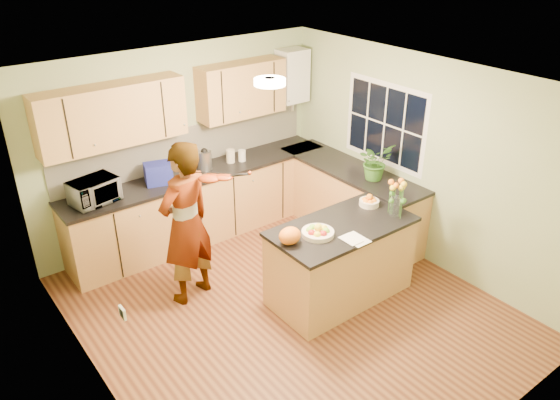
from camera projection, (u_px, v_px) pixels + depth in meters
floor at (288, 309)px, 5.98m from camera, size 4.50×4.50×0.00m
ceiling at (290, 84)px, 4.84m from camera, size 4.00×4.50×0.02m
wall_back at (181, 144)px, 7.00m from camera, size 4.00×0.02×2.50m
wall_front at (487, 328)px, 3.82m from camera, size 4.00×0.02×2.50m
wall_left at (91, 280)px, 4.33m from camera, size 0.02×4.50×2.50m
wall_right at (421, 161)px, 6.49m from camera, size 0.02×4.50×2.50m
back_counter at (203, 204)px, 7.20m from camera, size 3.64×0.62×0.94m
right_counter at (349, 200)px, 7.29m from camera, size 0.62×2.24×0.94m
splashback at (188, 146)px, 7.07m from camera, size 3.60×0.02×0.52m
upper_cabinets at (170, 104)px, 6.52m from camera, size 3.20×0.34×0.70m
boiler at (292, 76)px, 7.52m from camera, size 0.40×0.30×0.86m
window_right at (385, 124)px, 6.78m from camera, size 0.01×1.30×1.05m
light_switch at (122, 313)px, 3.89m from camera, size 0.02×0.09×0.09m
ceiling_lamp at (270, 82)px, 5.07m from camera, size 0.30×0.30×0.07m
peninsula_island at (340, 261)px, 6.00m from camera, size 1.59×0.82×0.91m
fruit_dish at (318, 231)px, 5.59m from camera, size 0.34×0.34×0.12m
orange_bowl at (369, 201)px, 6.18m from camera, size 0.23×0.23×0.13m
flower_vase at (397, 189)px, 5.85m from camera, size 0.26×0.26×0.49m
orange_bag at (290, 236)px, 5.43m from camera, size 0.25×0.22×0.18m
papers at (356, 239)px, 5.53m from camera, size 0.20×0.27×0.01m
violinist at (186, 224)px, 5.79m from camera, size 0.77×0.61×1.86m
violin at (210, 178)px, 5.49m from camera, size 0.58×0.51×0.15m
microwave at (94, 191)px, 6.14m from camera, size 0.57×0.45×0.28m
blue_box at (158, 173)px, 6.62m from camera, size 0.37×0.31×0.25m
kettle at (205, 159)px, 6.98m from camera, size 0.18×0.18×0.33m
jar_cream at (231, 156)px, 7.21m from camera, size 0.14×0.14×0.18m
jar_white at (242, 156)px, 7.26m from camera, size 0.13×0.13×0.15m
potted_plant at (375, 161)px, 6.68m from camera, size 0.44×0.38×0.46m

